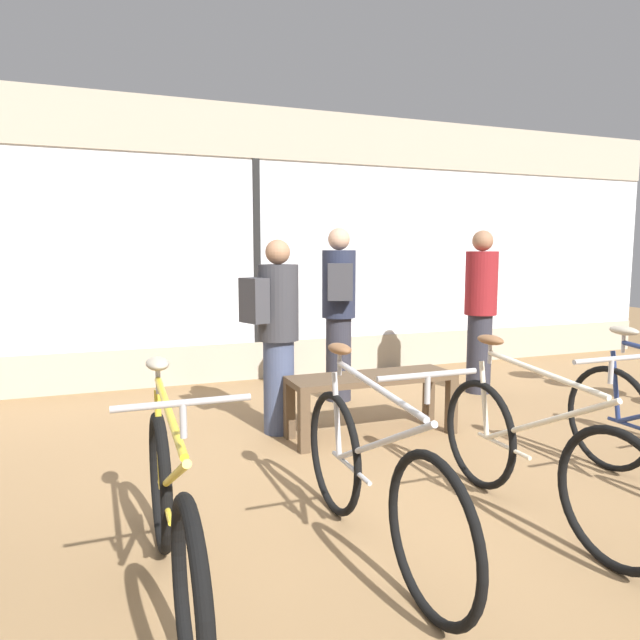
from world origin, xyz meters
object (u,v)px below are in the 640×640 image
object	(u,v)px
bicycle_center_right	(535,454)
display_bench	(372,386)
bicycle_left	(172,520)
customer_near_rack	(277,331)
bicycle_center_left	(373,478)
customer_by_window	(480,308)
customer_mid_floor	(339,308)

from	to	relation	value
bicycle_center_right	display_bench	xyz separation A→B (m)	(-0.20, 1.69, 0.03)
bicycle_left	customer_near_rack	bearing A→B (deg)	62.62
display_bench	bicycle_center_left	bearing A→B (deg)	-115.87
bicycle_center_left	customer_by_window	bearing A→B (deg)	45.59
bicycle_left	customer_by_window	size ratio (longest dim) A/B	1.02
bicycle_center_left	customer_near_rack	bearing A→B (deg)	86.86
bicycle_center_left	customer_by_window	distance (m)	3.70
bicycle_center_right	customer_by_window	size ratio (longest dim) A/B	1.00
bicycle_center_left	bicycle_center_right	bearing A→B (deg)	0.64
display_bench	bicycle_left	bearing A→B (deg)	-135.63
bicycle_left	customer_by_window	world-z (taller)	customer_by_window
bicycle_center_left	customer_by_window	world-z (taller)	customer_by_window
bicycle_center_right	customer_mid_floor	distance (m)	2.89
bicycle_center_right	customer_mid_floor	size ratio (longest dim) A/B	0.99
bicycle_center_right	display_bench	bearing A→B (deg)	96.65
customer_mid_floor	bicycle_left	bearing A→B (deg)	-124.36
bicycle_left	bicycle_center_right	bearing A→B (deg)	2.46
bicycle_center_right	display_bench	world-z (taller)	bicycle_center_right
customer_by_window	customer_mid_floor	xyz separation A→B (m)	(-1.56, 0.23, 0.03)
display_bench	customer_by_window	distance (m)	2.03
bicycle_left	customer_near_rack	world-z (taller)	customer_near_rack
customer_near_rack	customer_mid_floor	xyz separation A→B (m)	(0.90, 0.79, 0.08)
display_bench	customer_near_rack	distance (m)	0.92
display_bench	customer_near_rack	size ratio (longest dim) A/B	0.86
display_bench	customer_by_window	bearing A→B (deg)	27.82
bicycle_left	bicycle_center_right	xyz separation A→B (m)	(2.01, 0.09, 0.00)
bicycle_left	display_bench	bearing A→B (deg)	44.37
bicycle_center_right	bicycle_left	bearing A→B (deg)	-177.54
customer_near_rack	customer_mid_floor	distance (m)	1.20
bicycle_center_left	customer_by_window	xyz separation A→B (m)	(2.57, 2.62, 0.52)
bicycle_center_left	display_bench	size ratio (longest dim) A/B	1.27
bicycle_center_right	customer_near_rack	world-z (taller)	customer_near_rack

